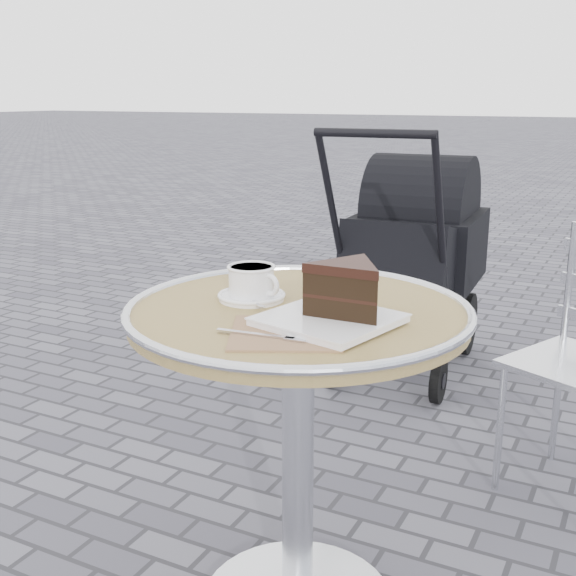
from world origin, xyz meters
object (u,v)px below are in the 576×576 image
at_px(cappuccino_set, 252,285).
at_px(cake_plate_set, 342,296).
at_px(cafe_table, 298,382).
at_px(baby_stroller, 413,260).

bearing_deg(cappuccino_set, cake_plate_set, -3.47).
relative_size(cafe_table, cappuccino_set, 4.90).
relative_size(cappuccino_set, baby_stroller, 0.14).
bearing_deg(cake_plate_set, baby_stroller, 116.30).
bearing_deg(cafe_table, cappuccino_set, 174.24).
height_order(cafe_table, baby_stroller, baby_stroller).
relative_size(cappuccino_set, cake_plate_set, 0.42).
height_order(cappuccino_set, baby_stroller, baby_stroller).
xyz_separation_m(cake_plate_set, baby_stroller, (-0.39, 1.71, -0.32)).
bearing_deg(cappuccino_set, cafe_table, 7.75).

